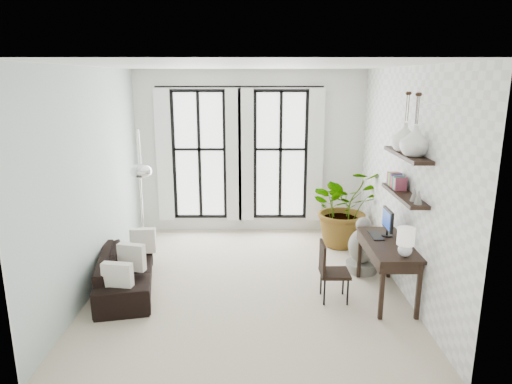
{
  "coord_description": "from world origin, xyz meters",
  "views": [
    {
      "loc": [
        0.11,
        -6.43,
        3.03
      ],
      "look_at": [
        0.11,
        0.3,
        1.35
      ],
      "focal_mm": 32.0,
      "sensor_mm": 36.0,
      "label": 1
    }
  ],
  "objects_px": {
    "sofa": "(126,271)",
    "plant": "(344,207)",
    "buddha": "(362,249)",
    "desk": "(388,248)",
    "arc_lamp": "(140,161)",
    "desk_chair": "(329,268)"
  },
  "relations": [
    {
      "from": "arc_lamp",
      "to": "buddha",
      "type": "height_order",
      "value": "arc_lamp"
    },
    {
      "from": "plant",
      "to": "arc_lamp",
      "type": "height_order",
      "value": "arc_lamp"
    },
    {
      "from": "plant",
      "to": "arc_lamp",
      "type": "xyz_separation_m",
      "value": [
        -3.44,
        -1.07,
        1.05
      ]
    },
    {
      "from": "desk",
      "to": "desk_chair",
      "type": "distance_m",
      "value": 0.86
    },
    {
      "from": "plant",
      "to": "desk_chair",
      "type": "distance_m",
      "value": 2.3
    },
    {
      "from": "plant",
      "to": "desk_chair",
      "type": "height_order",
      "value": "plant"
    },
    {
      "from": "arc_lamp",
      "to": "buddha",
      "type": "xyz_separation_m",
      "value": [
        3.52,
        -0.14,
        -1.4
      ]
    },
    {
      "from": "desk_chair",
      "to": "arc_lamp",
      "type": "relative_size",
      "value": 0.37
    },
    {
      "from": "sofa",
      "to": "desk_chair",
      "type": "xyz_separation_m",
      "value": [
        2.93,
        -0.35,
        0.21
      ]
    },
    {
      "from": "desk",
      "to": "desk_chair",
      "type": "xyz_separation_m",
      "value": [
        -0.81,
        -0.04,
        -0.28
      ]
    },
    {
      "from": "desk",
      "to": "buddha",
      "type": "xyz_separation_m",
      "value": [
        -0.13,
        0.94,
        -0.38
      ]
    },
    {
      "from": "plant",
      "to": "arc_lamp",
      "type": "bearing_deg",
      "value": -162.64
    },
    {
      "from": "sofa",
      "to": "buddha",
      "type": "relative_size",
      "value": 2.07
    },
    {
      "from": "sofa",
      "to": "desk_chair",
      "type": "relative_size",
      "value": 2.23
    },
    {
      "from": "sofa",
      "to": "arc_lamp",
      "type": "height_order",
      "value": "arc_lamp"
    },
    {
      "from": "arc_lamp",
      "to": "buddha",
      "type": "distance_m",
      "value": 3.79
    },
    {
      "from": "buddha",
      "to": "desk_chair",
      "type": "bearing_deg",
      "value": -124.94
    },
    {
      "from": "sofa",
      "to": "plant",
      "type": "xyz_separation_m",
      "value": [
        3.54,
        1.86,
        0.46
      ]
    },
    {
      "from": "plant",
      "to": "sofa",
      "type": "bearing_deg",
      "value": -152.3
    },
    {
      "from": "sofa",
      "to": "arc_lamp",
      "type": "xyz_separation_m",
      "value": [
        0.1,
        0.78,
        1.51
      ]
    },
    {
      "from": "desk",
      "to": "arc_lamp",
      "type": "height_order",
      "value": "arc_lamp"
    },
    {
      "from": "desk",
      "to": "buddha",
      "type": "height_order",
      "value": "desk"
    }
  ]
}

